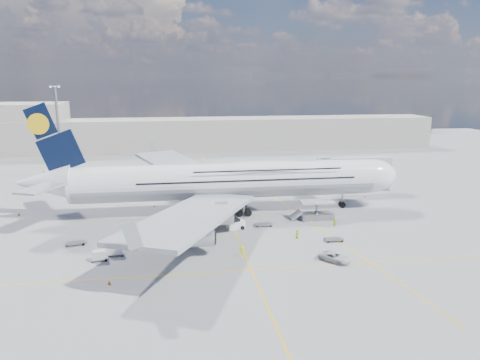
{
  "coord_description": "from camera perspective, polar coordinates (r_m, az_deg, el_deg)",
  "views": [
    {
      "loc": [
        -11.15,
        -82.74,
        27.66
      ],
      "look_at": [
        2.47,
        8.0,
        7.25
      ],
      "focal_mm": 35.0,
      "sensor_mm": 36.0,
      "label": 1
    }
  ],
  "objects": [
    {
      "name": "dolly_nose_far",
      "position": [
        82.42,
        11.36,
        -7.07
      ],
      "size": [
        3.14,
        1.73,
        0.46
      ],
      "rotation": [
        0.0,
        0.0,
        -0.02
      ],
      "color": "gray",
      "rests_on": "ground"
    },
    {
      "name": "crew_nose",
      "position": [
        105.91,
        12.33,
        -2.45
      ],
      "size": [
        0.62,
        0.44,
        1.59
      ],
      "primitive_type": "imported",
      "rotation": [
        0.0,
        0.0,
        0.11
      ],
      "color": "#D2EE19",
      "rests_on": "ground"
    },
    {
      "name": "dolly_row_a",
      "position": [
        75.53,
        -16.77,
        -8.79
      ],
      "size": [
        2.78,
        1.85,
        1.62
      ],
      "rotation": [
        0.0,
        0.0,
        0.2
      ],
      "color": "gray",
      "rests_on": "ground"
    },
    {
      "name": "dolly_row_b",
      "position": [
        76.91,
        -14.97,
        -8.25
      ],
      "size": [
        2.74,
        1.51,
        1.71
      ],
      "rotation": [
        0.0,
        0.0,
        0.02
      ],
      "color": "gray",
      "rests_on": "ground"
    },
    {
      "name": "baggage_tug",
      "position": [
        86.73,
        -0.51,
        -5.44
      ],
      "size": [
        3.51,
        2.34,
        2.01
      ],
      "rotation": [
        0.0,
        0.0,
        0.29
      ],
      "color": "white",
      "rests_on": "ground"
    },
    {
      "name": "cone_wing_right_outer",
      "position": [
        67.34,
        -15.66,
        -11.93
      ],
      "size": [
        0.48,
        0.48,
        0.61
      ],
      "color": "orange",
      "rests_on": "ground"
    },
    {
      "name": "cargo_loader",
      "position": [
        93.88,
        9.18,
        -3.96
      ],
      "size": [
        8.53,
        3.2,
        3.67
      ],
      "color": "silver",
      "rests_on": "ground"
    },
    {
      "name": "dolly_row_c",
      "position": [
        78.73,
        -5.16,
        -7.33
      ],
      "size": [
        3.22,
        2.57,
        1.8
      ],
      "rotation": [
        0.0,
        0.0,
        0.43
      ],
      "color": "gray",
      "rests_on": "ground"
    },
    {
      "name": "terminal",
      "position": [
        179.4,
        -4.94,
        5.56
      ],
      "size": [
        180.0,
        16.0,
        12.0
      ],
      "primitive_type": "cube",
      "color": "#B2AD9E",
      "rests_on": "ground"
    },
    {
      "name": "cone_wing_right_inner",
      "position": [
        80.32,
        -7.06,
        -7.48
      ],
      "size": [
        0.48,
        0.48,
        0.62
      ],
      "color": "orange",
      "rests_on": "ground"
    },
    {
      "name": "cone_wing_left_outer",
      "position": [
        118.16,
        -5.48,
        -0.9
      ],
      "size": [
        0.5,
        0.5,
        0.64
      ],
      "color": "orange",
      "rests_on": "ground"
    },
    {
      "name": "taxi_line_diag",
      "position": [
        99.99,
        6.39,
        -3.6
      ],
      "size": [
        14.16,
        99.06,
        0.01
      ],
      "primitive_type": "cube",
      "rotation": [
        0.0,
        0.0,
        0.14
      ],
      "color": "#E7B10C",
      "rests_on": "ground"
    },
    {
      "name": "tree_line",
      "position": [
        229.76,
        4.4,
        6.59
      ],
      "size": [
        160.0,
        6.0,
        8.0
      ],
      "primitive_type": "cube",
      "color": "#193814",
      "rests_on": "ground"
    },
    {
      "name": "crew_wing",
      "position": [
        80.14,
        -12.55,
        -7.37
      ],
      "size": [
        0.55,
        0.97,
        1.57
      ],
      "primitive_type": "imported",
      "rotation": [
        0.0,
        0.0,
        1.76
      ],
      "color": "#B6F91A",
      "rests_on": "ground"
    },
    {
      "name": "dolly_back",
      "position": [
        83.68,
        -19.33,
        -7.24
      ],
      "size": [
        3.47,
        2.57,
        0.46
      ],
      "rotation": [
        0.0,
        0.0,
        0.33
      ],
      "color": "gray",
      "rests_on": "ground"
    },
    {
      "name": "catering_truck_outer",
      "position": [
        123.66,
        -13.5,
        0.24
      ],
      "size": [
        7.99,
        4.88,
        4.45
      ],
      "rotation": [
        0.0,
        0.0,
        -0.33
      ],
      "color": "gray",
      "rests_on": "ground"
    },
    {
      "name": "service_van",
      "position": [
        73.67,
        11.44,
        -9.21
      ],
      "size": [
        4.89,
        5.19,
        1.36
      ],
      "primitive_type": "imported",
      "rotation": [
        0.0,
        0.0,
        0.71
      ],
      "color": "silver",
      "rests_on": "ground"
    },
    {
      "name": "catering_truck_inner",
      "position": [
        114.84,
        -6.87,
        -0.56
      ],
      "size": [
        6.88,
        3.97,
        3.85
      ],
      "rotation": [
        0.0,
        0.0,
        -0.28
      ],
      "color": "gray",
      "rests_on": "ground"
    },
    {
      "name": "dolly_nose_near",
      "position": [
        88.72,
        2.86,
        -5.39
      ],
      "size": [
        3.26,
        1.78,
        0.47
      ],
      "rotation": [
        0.0,
        0.0,
        -0.02
      ],
      "color": "gray",
      "rests_on": "ground"
    },
    {
      "name": "taxi_line_cross",
      "position": [
        69.46,
        1.44,
        -10.92
      ],
      "size": [
        120.0,
        0.25,
        0.01
      ],
      "primitive_type": "cube",
      "color": "#E7B10C",
      "rests_on": "ground"
    },
    {
      "name": "airliner",
      "position": [
        95.72,
        -1.49,
        -0.01
      ],
      "size": [
        77.26,
        79.15,
        23.71
      ],
      "color": "white",
      "rests_on": "ground"
    },
    {
      "name": "ground",
      "position": [
        87.95,
        -0.82,
        -5.79
      ],
      "size": [
        300.0,
        300.0,
        0.0
      ],
      "primitive_type": "plane",
      "color": "gray",
      "rests_on": "ground"
    },
    {
      "name": "jet_bridge",
      "position": [
        113.4,
        12.8,
        1.65
      ],
      "size": [
        18.8,
        12.1,
        8.5
      ],
      "color": "#B7B7BC",
      "rests_on": "ground"
    },
    {
      "name": "crew_loader",
      "position": [
        89.56,
        11.45,
        -5.14
      ],
      "size": [
        1.01,
        1.04,
        1.69
      ],
      "primitive_type": "imported",
      "rotation": [
        0.0,
        0.0,
        -0.91
      ],
      "color": "#9DF619",
      "rests_on": "ground"
    },
    {
      "name": "cone_tail",
      "position": [
        105.16,
        -25.35,
        -3.78
      ],
      "size": [
        0.48,
        0.48,
        0.61
      ],
      "color": "orange",
      "rests_on": "ground"
    },
    {
      "name": "hangar",
      "position": [
        192.88,
        -26.4,
        5.69
      ],
      "size": [
        40.0,
        22.0,
        18.0
      ],
      "primitive_type": "cube",
      "color": "#B2AD9E",
      "rests_on": "ground"
    },
    {
      "name": "light_mast",
      "position": [
        131.75,
        -21.23,
        5.4
      ],
      "size": [
        3.0,
        0.7,
        25.5
      ],
      "color": "gray",
      "rests_on": "ground"
    },
    {
      "name": "cone_wing_left_inner",
      "position": [
        102.91,
        -10.42,
        -3.12
      ],
      "size": [
        0.41,
        0.41,
        0.52
      ],
      "color": "orange",
      "rests_on": "ground"
    },
    {
      "name": "taxi_line_main",
      "position": [
        87.95,
        -0.82,
        -5.79
      ],
      "size": [
        0.25,
        220.0,
        0.01
      ],
      "primitive_type": "cube",
      "color": "#E7B10C",
      "rests_on": "ground"
    },
    {
      "name": "crew_van",
      "position": [
        82.46,
        6.99,
        -6.57
      ],
      "size": [
        0.91,
        0.91,
        1.6
      ],
      "primitive_type": "imported",
      "rotation": [
        0.0,
        0.0,
        2.35
      ],
      "color": "#AEDF17",
      "rests_on": "ground"
    },
    {
      "name": "cone_nose",
      "position": [
        113.13,
        15.03,
        -1.93
      ],
      "size": [
        0.38,
        0.38,
        0.48
      ],
      "color": "orange",
      "rests_on": "ground"
    },
    {
      "name": "crew_tug",
      "position": [
        73.63,
        0.25,
        -8.73
      ],
      "size": [
        1.3,
        0.84,
        1.91
      ],
      "primitive_type": "imported",
      "rotation": [
        0.0,
        0.0,
        0.11
      ],
      "color": "yellow",
      "rests_on": "ground"
    }
  ]
}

